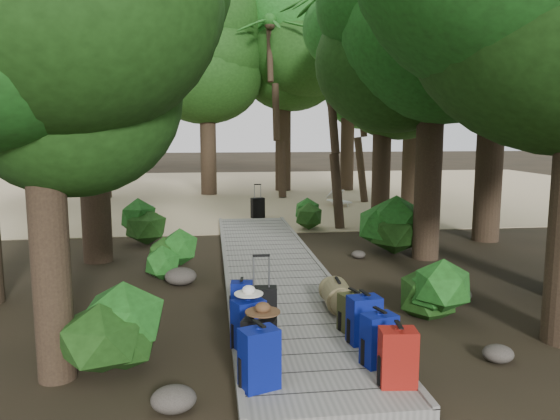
{
  "coord_description": "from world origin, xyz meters",
  "views": [
    {
      "loc": [
        -1.23,
        -9.85,
        2.88
      ],
      "look_at": [
        0.38,
        2.78,
        1.0
      ],
      "focal_mm": 35.0,
      "sensor_mm": 36.0,
      "label": 1
    }
  ],
  "objects": [
    {
      "name": "ground",
      "position": [
        0.0,
        0.0,
        0.0
      ],
      "size": [
        120.0,
        120.0,
        0.0
      ],
      "primitive_type": "plane",
      "color": "black",
      "rests_on": "ground"
    },
    {
      "name": "sand_beach",
      "position": [
        0.0,
        16.0,
        0.01
      ],
      "size": [
        40.0,
        22.0,
        0.02
      ],
      "primitive_type": "cube",
      "color": "tan",
      "rests_on": "ground"
    },
    {
      "name": "boardwalk",
      "position": [
        0.0,
        1.0,
        0.06
      ],
      "size": [
        2.0,
        12.0,
        0.12
      ],
      "primitive_type": "cube",
      "color": "gray",
      "rests_on": "ground"
    },
    {
      "name": "backpack_left_a",
      "position": [
        -0.75,
        -4.32,
        0.49
      ],
      "size": [
        0.47,
        0.4,
        0.74
      ],
      "primitive_type": null,
      "rotation": [
        0.0,
        0.0,
        0.37
      ],
      "color": "navy",
      "rests_on": "boardwalk"
    },
    {
      "name": "backpack_left_b",
      "position": [
        -0.72,
        -3.88,
        0.46
      ],
      "size": [
        0.43,
        0.37,
        0.68
      ],
      "primitive_type": null,
      "rotation": [
        0.0,
        0.0,
        -0.33
      ],
      "color": "black",
      "rests_on": "boardwalk"
    },
    {
      "name": "backpack_left_c",
      "position": [
        -0.79,
        -3.24,
        0.48
      ],
      "size": [
        0.46,
        0.41,
        0.71
      ],
      "primitive_type": null,
      "rotation": [
        0.0,
        0.0,
        0.42
      ],
      "color": "navy",
      "rests_on": "boardwalk"
    },
    {
      "name": "backpack_left_d",
      "position": [
        -0.79,
        -1.76,
        0.37
      ],
      "size": [
        0.36,
        0.27,
        0.51
      ],
      "primitive_type": null,
      "rotation": [
        0.0,
        0.0,
        -0.11
      ],
      "color": "navy",
      "rests_on": "boardwalk"
    },
    {
      "name": "backpack_right_a",
      "position": [
        0.75,
        -4.44,
        0.47
      ],
      "size": [
        0.42,
        0.32,
        0.7
      ],
      "primitive_type": null,
      "rotation": [
        0.0,
        0.0,
        -0.11
      ],
      "color": "maroon",
      "rests_on": "boardwalk"
    },
    {
      "name": "backpack_right_b",
      "position": [
        0.7,
        -3.91,
        0.46
      ],
      "size": [
        0.44,
        0.36,
        0.69
      ],
      "primitive_type": null,
      "rotation": [
        0.0,
        0.0,
        0.28
      ],
      "color": "navy",
      "rests_on": "boardwalk"
    },
    {
      "name": "backpack_right_c",
      "position": [
        0.72,
        -3.23,
        0.46
      ],
      "size": [
        0.44,
        0.34,
        0.69
      ],
      "primitive_type": null,
      "rotation": [
        0.0,
        0.0,
        0.15
      ],
      "color": "navy",
      "rests_on": "boardwalk"
    },
    {
      "name": "backpack_right_d",
      "position": [
        0.7,
        -2.78,
        0.41
      ],
      "size": [
        0.45,
        0.38,
        0.58
      ],
      "primitive_type": null,
      "rotation": [
        0.0,
        0.0,
        0.3
      ],
      "color": "#373619",
      "rests_on": "boardwalk"
    },
    {
      "name": "duffel_right_khaki",
      "position": [
        0.68,
        -1.89,
        0.34
      ],
      "size": [
        0.49,
        0.69,
        0.45
      ],
      "primitive_type": null,
      "rotation": [
        0.0,
        0.0,
        -0.06
      ],
      "color": "olive",
      "rests_on": "boardwalk"
    },
    {
      "name": "suitcase_on_boardwalk",
      "position": [
        -0.58,
        -2.73,
        0.44
      ],
      "size": [
        0.43,
        0.26,
        0.65
      ],
      "primitive_type": null,
      "rotation": [
        0.0,
        0.0,
        -0.08
      ],
      "color": "black",
      "rests_on": "boardwalk"
    },
    {
      "name": "lone_suitcase_on_sand",
      "position": [
        0.27,
        7.73,
        0.35
      ],
      "size": [
        0.47,
        0.35,
        0.66
      ],
      "primitive_type": null,
      "rotation": [
        0.0,
        0.0,
        0.28
      ],
      "color": "black",
      "rests_on": "sand_beach"
    },
    {
      "name": "hat_brown",
      "position": [
        -0.67,
        -3.84,
        0.86
      ],
      "size": [
        0.41,
        0.41,
        0.12
      ],
      "primitive_type": null,
      "color": "#51351E",
      "rests_on": "backpack_left_b"
    },
    {
      "name": "hat_white",
      "position": [
        -0.79,
        -3.23,
        0.9
      ],
      "size": [
        0.37,
        0.37,
        0.12
      ],
      "primitive_type": null,
      "color": "silver",
      "rests_on": "backpack_left_c"
    },
    {
      "name": "kayak",
      "position": [
        -3.63,
        9.37,
        0.18
      ],
      "size": [
        0.78,
        3.13,
        0.31
      ],
      "primitive_type": "ellipsoid",
      "rotation": [
        0.0,
        0.0,
        0.03
      ],
      "color": "#AE0E19",
      "rests_on": "sand_beach"
    },
    {
      "name": "sun_lounger",
      "position": [
        3.59,
        10.25,
        0.29
      ],
      "size": [
        0.93,
        1.76,
        0.54
      ],
      "primitive_type": null,
      "rotation": [
        0.0,
        0.0,
        0.24
      ],
      "color": "silver",
      "rests_on": "sand_beach"
    },
    {
      "name": "tree_right_c",
      "position": [
        3.54,
        1.67,
        4.19
      ],
      "size": [
        4.84,
        4.84,
        8.38
      ],
      "primitive_type": null,
      "color": "black",
      "rests_on": "ground"
    },
    {
      "name": "tree_right_d",
      "position": [
        5.88,
        3.4,
        4.84
      ],
      "size": [
        5.28,
        5.28,
        9.68
      ],
      "primitive_type": null,
      "color": "black",
      "rests_on": "ground"
    },
    {
      "name": "tree_right_e",
      "position": [
        3.96,
        6.33,
        4.02
      ],
      "size": [
        4.46,
        4.46,
        8.04
      ],
      "primitive_type": null,
      "color": "black",
      "rests_on": "ground"
    },
    {
      "name": "tree_right_f",
      "position": [
        6.07,
        9.24,
        5.52
      ],
      "size": [
        6.18,
        6.18,
        11.04
      ],
      "primitive_type": null,
      "color": "black",
      "rests_on": "ground"
    },
    {
      "name": "tree_left_a",
      "position": [
        -3.05,
        -3.54,
        3.08
      ],
      "size": [
        3.69,
        3.69,
        6.15
      ],
      "primitive_type": null,
      "color": "black",
      "rests_on": "ground"
    },
    {
      "name": "tree_left_c",
      "position": [
        -3.73,
        2.31,
        4.51
      ],
      "size": [
        5.18,
        5.18,
        9.01
      ],
      "primitive_type": null,
      "color": "black",
      "rests_on": "ground"
    },
    {
      "name": "tree_back_a",
      "position": [
        -1.32,
        14.54,
        4.97
      ],
      "size": [
        5.75,
        5.75,
        9.95
      ],
      "primitive_type": null,
      "color": "black",
      "rests_on": "ground"
    },
    {
      "name": "tree_back_b",
      "position": [
        2.17,
        15.72,
        5.22
      ],
      "size": [
        5.84,
        5.84,
        10.44
      ],
      "primitive_type": null,
      "color": "black",
      "rests_on": "ground"
    },
    {
      "name": "tree_back_c",
      "position": [
        5.21,
        15.5,
        4.49
      ],
      "size": [
        4.99,
        4.99,
        8.97
      ],
      "primitive_type": null,
      "color": "black",
      "rests_on": "ground"
    },
    {
      "name": "tree_back_d",
      "position": [
        -5.71,
        13.88,
        4.06
      ],
      "size": [
        4.87,
        4.87,
        8.12
      ],
      "primitive_type": null,
      "color": "black",
      "rests_on": "ground"
    },
    {
      "name": "palm_right_a",
      "position": [
        2.61,
        5.77,
        3.28
      ],
      "size": [
        3.84,
        3.84,
        6.55
      ],
      "primitive_type": null,
      "color": "#11380F",
      "rests_on": "ground"
    },
    {
      "name": "palm_right_b",
      "position": [
        4.83,
        11.41,
        3.88
      ],
      "size": [
        4.02,
        4.02,
        7.76
      ],
      "primitive_type": null,
      "color": "#11380F",
      "rests_on": "ground"
    },
    {
      "name": "palm_right_c",
      "position": [
        2.03,
        13.2,
        3.6
      ],
      "size": [
        4.53,
        4.53,
        7.2
      ],
      "primitive_type": null,
      "color": "#11380F",
      "rests_on": "ground"
    },
    {
      "name": "palm_left_a",
      "position": [
        -4.97,
        6.68,
        3.77
      ],
      "size": [
        4.74,
        4.74,
        7.54
      ],
      "primitive_type": null,
      "color": "#11380F",
      "rests_on": "ground"
    },
    {
      "name": "rock_left_a",
      "position": [
        -1.65,
        -4.48,
        0.13
      ],
      "size": [
        0.47,
        0.43,
        0.26
      ],
      "primitive_type": null,
      "color": "#4C473F",
      "rests_on": "ground"
    },
    {
      "name": "rock_left_b",
      "position": [
        -2.61,
        -2.48,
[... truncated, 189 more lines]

